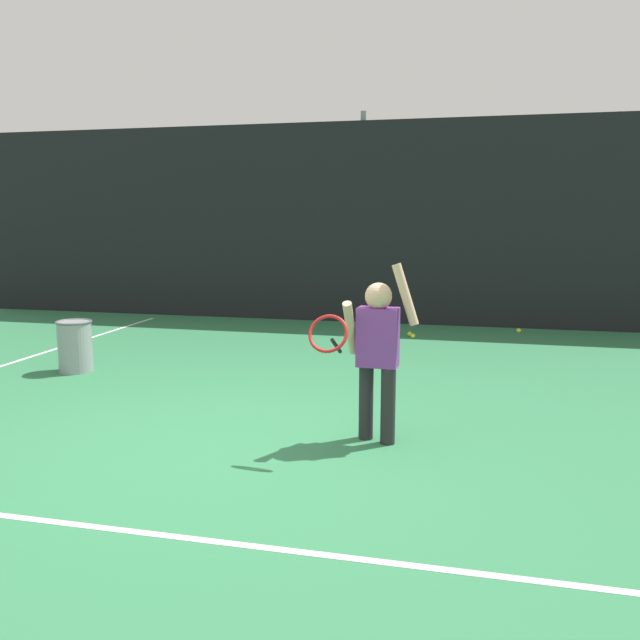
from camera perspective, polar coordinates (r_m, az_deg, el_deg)
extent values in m
plane|color=#2D7247|center=(4.84, -8.52, -11.28)|extent=(20.00, 20.00, 0.00)
cube|color=white|center=(3.79, -16.00, -17.54)|extent=(9.00, 0.05, 0.00)
cube|color=black|center=(10.28, 3.72, 8.49)|extent=(13.57, 0.08, 3.14)
cylinder|color=slate|center=(13.18, -26.31, 8.04)|extent=(0.09, 0.09, 3.29)
cylinder|color=slate|center=(10.34, 3.78, 8.91)|extent=(0.09, 0.09, 3.29)
cylinder|color=#232326|center=(4.95, 4.09, -7.22)|extent=(0.11, 0.11, 0.58)
cylinder|color=#232326|center=(4.86, 6.03, -7.56)|extent=(0.11, 0.11, 0.58)
cube|color=#72338C|center=(4.78, 5.14, -1.52)|extent=(0.31, 0.19, 0.44)
sphere|color=tan|center=(4.74, 5.19, 2.11)|extent=(0.20, 0.20, 0.20)
cylinder|color=tan|center=(4.72, 7.55, 2.24)|extent=(0.21, 0.08, 0.46)
cylinder|color=tan|center=(4.75, 2.71, -0.72)|extent=(0.08, 0.29, 0.43)
cylinder|color=black|center=(4.68, 1.45, -2.31)|extent=(0.04, 0.24, 0.15)
torus|color=red|center=(4.45, 0.72, -1.21)|extent=(0.29, 0.18, 0.26)
cylinder|color=gray|center=(7.54, -20.83, -2.21)|extent=(0.36, 0.36, 0.55)
torus|color=#595B60|center=(7.49, -20.95, -0.15)|extent=(0.38, 0.38, 0.02)
sphere|color=#CCE033|center=(9.84, 17.16, -0.91)|extent=(0.07, 0.07, 0.07)
sphere|color=#CCE033|center=(9.08, 8.22, -1.41)|extent=(0.07, 0.07, 0.07)
sphere|color=#CCE033|center=(7.65, 5.66, -3.34)|extent=(0.07, 0.07, 0.07)
sphere|color=#CCE033|center=(9.22, 7.93, -1.24)|extent=(0.07, 0.07, 0.07)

